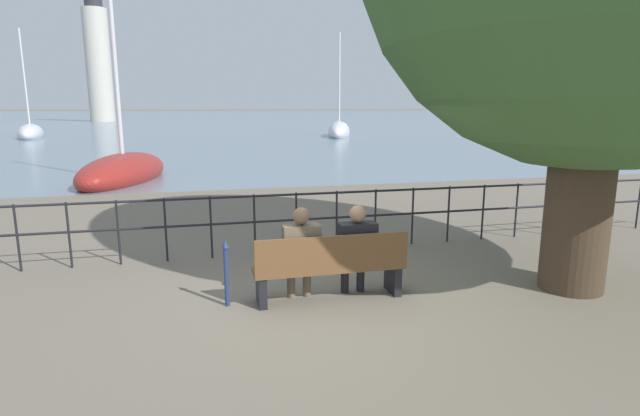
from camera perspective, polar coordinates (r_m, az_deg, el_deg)
ground_plane at (r=6.71m, az=1.04°, el=-10.23°), size 1000.00×1000.00×0.00m
harbor_water at (r=165.25m, az=-13.58°, el=10.33°), size 600.00×300.00×0.01m
park_bench at (r=6.50m, az=1.21°, el=-6.84°), size 1.99×0.45×0.90m
seated_person_left at (r=6.42m, az=-2.20°, el=-4.79°), size 0.47×0.35×1.25m
seated_person_right at (r=6.60m, az=4.18°, el=-4.38°), size 0.50×0.35×1.24m
promenade_railing at (r=8.56m, az=-2.72°, el=-0.58°), size 15.87×0.04×1.05m
closed_umbrella at (r=6.41m, az=-10.67°, el=-6.89°), size 0.09×0.09×0.87m
sailboat_0 at (r=46.74m, az=-30.16°, el=7.36°), size 2.87×6.46×8.94m
sailboat_1 at (r=18.40m, az=-21.53°, el=3.89°), size 3.42×6.01×8.32m
sailboat_2 at (r=43.50m, az=2.19°, el=8.73°), size 4.32×8.31×9.07m
harbor_lighthouse at (r=94.16m, az=-24.04°, el=15.35°), size 4.00×4.00×22.29m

